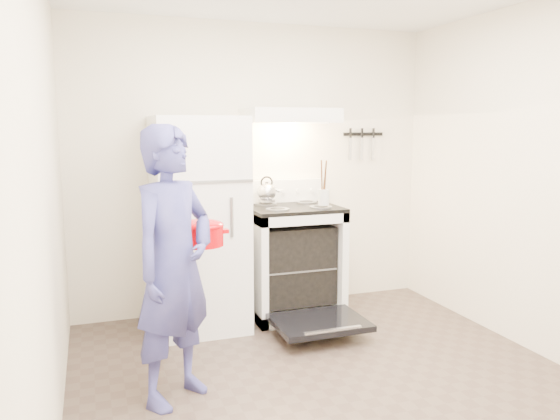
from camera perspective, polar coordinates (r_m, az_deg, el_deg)
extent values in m
plane|color=#4C3E34|center=(3.53, 6.47, -18.64)|extent=(3.60, 3.60, 0.00)
cube|color=#EDE4CB|center=(4.83, -2.58, 4.32)|extent=(3.20, 0.02, 2.50)
cube|color=white|center=(4.41, -8.46, -1.43)|extent=(0.70, 0.70, 1.70)
cube|color=white|center=(4.73, 1.31, -5.48)|extent=(0.76, 0.65, 0.92)
cube|color=black|center=(4.64, 1.33, 0.22)|extent=(0.76, 0.65, 0.03)
cube|color=white|center=(4.89, 0.16, 2.02)|extent=(0.76, 0.07, 0.20)
cube|color=black|center=(4.30, 4.14, -11.64)|extent=(0.70, 0.54, 0.04)
cube|color=slate|center=(4.74, 1.31, -5.72)|extent=(0.60, 0.52, 0.01)
cube|color=white|center=(4.66, 1.03, 9.82)|extent=(0.76, 0.50, 0.12)
cube|color=black|center=(5.21, 8.69, 7.85)|extent=(0.40, 0.02, 0.03)
cylinder|color=#967252|center=(4.71, 1.95, -5.63)|extent=(0.36, 0.36, 0.02)
cylinder|color=silver|center=(4.49, 4.59, 1.33)|extent=(0.10, 0.10, 0.13)
imported|color=navy|center=(3.25, -11.03, -5.76)|extent=(0.71, 0.68, 1.64)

